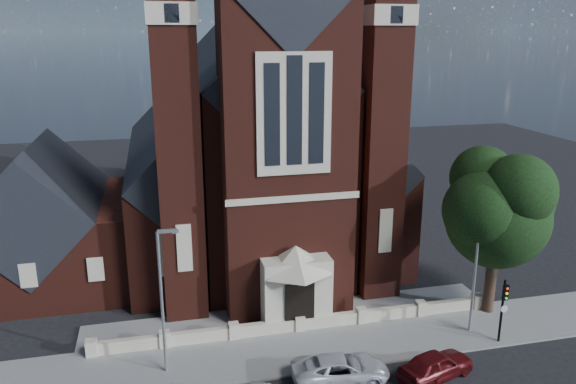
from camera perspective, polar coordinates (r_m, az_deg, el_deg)
name	(u,v)px	position (r m, az deg, el deg)	size (l,w,h in m)	color
ground	(271,275)	(42.54, -1.77, -8.39)	(120.00, 120.00, 0.00)	black
pavement_strip	(308,349)	(33.51, 2.06, -15.61)	(60.00, 5.00, 0.12)	gray
forecourt_paving	(291,316)	(36.85, 0.36, -12.45)	(26.00, 3.00, 0.14)	gray
forecourt_wall	(299,331)	(35.16, 1.16, -13.95)	(24.00, 0.40, 0.90)	#BDB096
church	(251,147)	(47.49, -3.82, 4.57)	(20.01, 34.90, 29.20)	#4D1D14
parish_hall	(43,228)	(43.91, -23.61, -3.37)	(12.00, 12.20, 10.24)	#4D1D14
street_tree	(502,211)	(36.74, 20.94, -1.86)	(6.40, 6.60, 10.70)	black
street_lamp_left	(163,294)	(29.90, -12.58, -10.09)	(1.16, 0.22, 8.09)	gray
street_lamp_right	(477,262)	(34.85, 18.68, -6.72)	(1.16, 0.22, 8.09)	gray
traffic_signal	(503,303)	(34.95, 21.04, -10.51)	(0.28, 0.42, 4.00)	black
car_white_suv	(340,369)	(30.60, 5.35, -17.48)	(2.35, 5.10, 1.42)	silver
car_dark_red	(436,365)	(31.72, 14.81, -16.60)	(1.75, 4.34, 1.48)	#540E10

